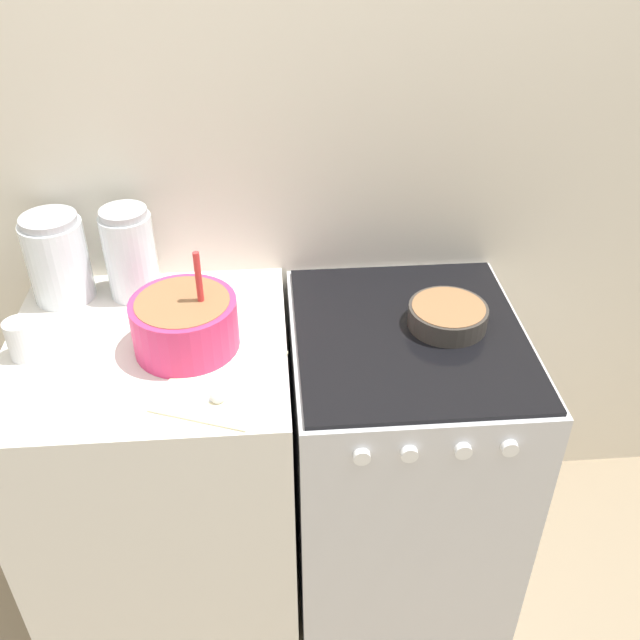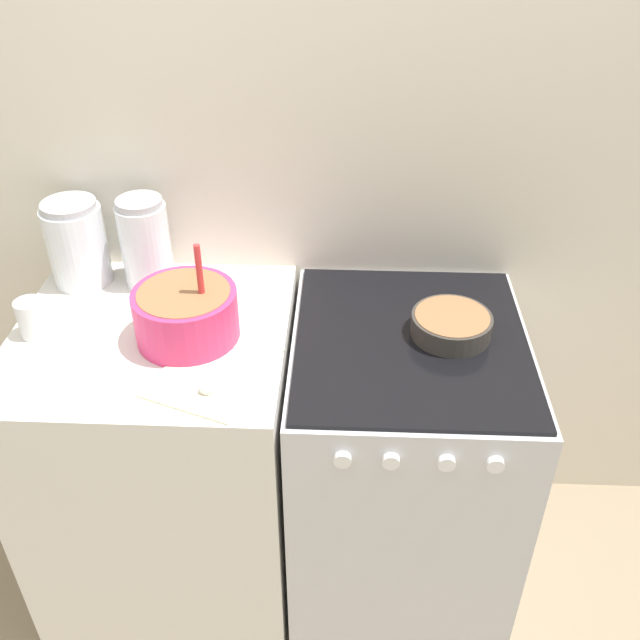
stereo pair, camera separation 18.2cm
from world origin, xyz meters
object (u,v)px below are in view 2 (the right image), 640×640
mixing_bowl (186,312)px  tin_can (32,318)px  baking_pan (451,324)px  storage_jar_middle (146,248)px  stove (400,462)px  storage_jar_left (78,248)px

mixing_bowl → tin_can: bearing=-179.3°
baking_pan → storage_jar_middle: size_ratio=0.80×
stove → storage_jar_left: (-0.93, 0.25, 0.56)m
baking_pan → storage_jar_middle: storage_jar_middle is taller
stove → storage_jar_middle: size_ratio=3.48×
baking_pan → storage_jar_middle: 0.87m
mixing_bowl → storage_jar_middle: mixing_bowl is taller
stove → mixing_bowl: (-0.58, -0.02, 0.53)m
stove → storage_jar_left: storage_jar_left is taller
storage_jar_left → baking_pan: bearing=-12.2°
baking_pan → storage_jar_left: bearing=167.8°
stove → storage_jar_middle: storage_jar_middle is taller
mixing_bowl → storage_jar_left: bearing=143.4°
tin_can → storage_jar_middle: bearing=48.9°
storage_jar_left → tin_can: 0.28m
mixing_bowl → baking_pan: mixing_bowl is taller
stove → mixing_bowl: bearing=-178.0°
baking_pan → tin_can: size_ratio=2.03×
mixing_bowl → storage_jar_left: (-0.36, 0.27, 0.03)m
mixing_bowl → baking_pan: size_ratio=1.31×
mixing_bowl → tin_can: mixing_bowl is taller
tin_can → mixing_bowl: bearing=0.7°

